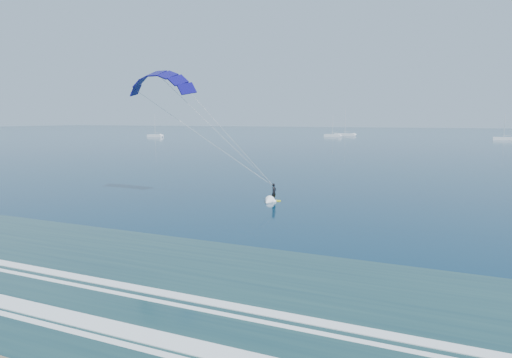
{
  "coord_description": "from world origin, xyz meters",
  "views": [
    {
      "loc": [
        15.18,
        -8.44,
        8.69
      ],
      "look_at": [
        -1.19,
        27.94,
        3.38
      ],
      "focal_mm": 32.0,
      "sensor_mm": 36.0,
      "label": 1
    }
  ],
  "objects_px": {
    "sailboat_0": "(155,136)",
    "sailboat_3": "(504,138)",
    "sailboat_1": "(333,135)",
    "sailboat_2": "(345,134)",
    "kitesurfer_rig": "(214,129)"
  },
  "relations": [
    {
      "from": "sailboat_0",
      "to": "sailboat_3",
      "type": "distance_m",
      "value": 150.87
    },
    {
      "from": "sailboat_0",
      "to": "sailboat_1",
      "type": "distance_m",
      "value": 84.25
    },
    {
      "from": "sailboat_0",
      "to": "sailboat_2",
      "type": "relative_size",
      "value": 0.77
    },
    {
      "from": "kitesurfer_rig",
      "to": "sailboat_3",
      "type": "relative_size",
      "value": 1.51
    },
    {
      "from": "sailboat_0",
      "to": "sailboat_2",
      "type": "bearing_deg",
      "value": 34.46
    },
    {
      "from": "sailboat_2",
      "to": "sailboat_1",
      "type": "bearing_deg",
      "value": -98.83
    },
    {
      "from": "sailboat_1",
      "to": "sailboat_3",
      "type": "xyz_separation_m",
      "value": [
        72.03,
        -5.09,
        0.0
      ]
    },
    {
      "from": "kitesurfer_rig",
      "to": "sailboat_1",
      "type": "relative_size",
      "value": 1.53
    },
    {
      "from": "sailboat_0",
      "to": "sailboat_1",
      "type": "height_order",
      "value": "sailboat_1"
    },
    {
      "from": "kitesurfer_rig",
      "to": "sailboat_3",
      "type": "height_order",
      "value": "kitesurfer_rig"
    },
    {
      "from": "sailboat_1",
      "to": "sailboat_2",
      "type": "height_order",
      "value": "sailboat_2"
    },
    {
      "from": "sailboat_1",
      "to": "sailboat_3",
      "type": "height_order",
      "value": "sailboat_3"
    },
    {
      "from": "sailboat_1",
      "to": "sailboat_2",
      "type": "xyz_separation_m",
      "value": [
        2.37,
        15.28,
        0.02
      ]
    },
    {
      "from": "kitesurfer_rig",
      "to": "sailboat_1",
      "type": "height_order",
      "value": "kitesurfer_rig"
    },
    {
      "from": "kitesurfer_rig",
      "to": "sailboat_2",
      "type": "height_order",
      "value": "kitesurfer_rig"
    }
  ]
}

